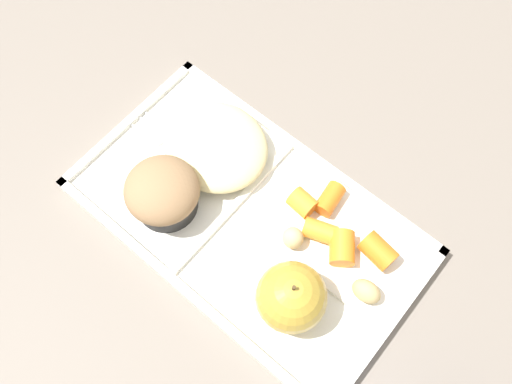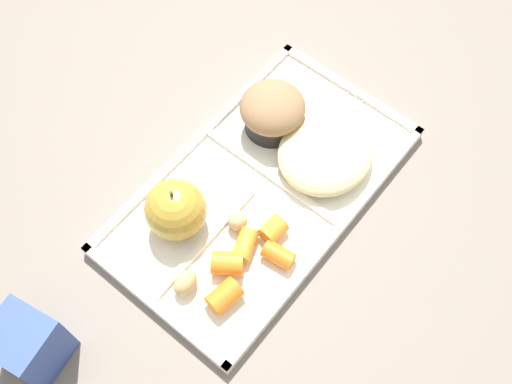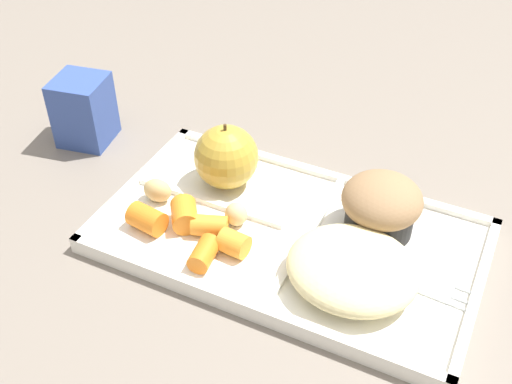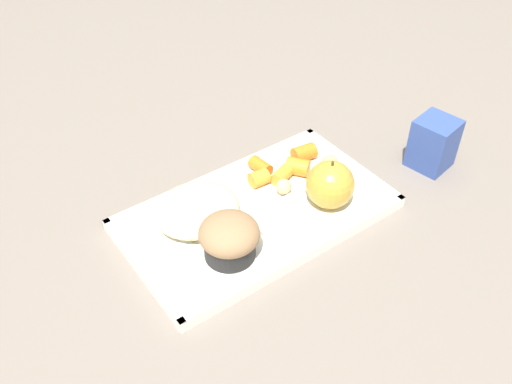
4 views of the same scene
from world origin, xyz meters
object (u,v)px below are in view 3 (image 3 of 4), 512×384
(bran_muffin, at_px, (381,206))
(milk_carton, at_px, (84,110))
(lunch_tray, at_px, (289,237))
(green_apple, at_px, (226,157))
(plastic_fork, at_px, (413,282))

(bran_muffin, distance_m, milk_carton, 0.39)
(milk_carton, bearing_deg, lunch_tray, -21.81)
(green_apple, xyz_separation_m, milk_carton, (-0.21, 0.02, -0.01))
(plastic_fork, xyz_separation_m, milk_carton, (-0.45, 0.07, 0.03))
(lunch_tray, bearing_deg, bran_muffin, 30.10)
(lunch_tray, xyz_separation_m, bran_muffin, (0.08, 0.05, 0.04))
(lunch_tray, distance_m, plastic_fork, 0.14)
(green_apple, relative_size, bran_muffin, 0.96)
(green_apple, bearing_deg, milk_carton, 175.67)
(lunch_tray, distance_m, bran_muffin, 0.10)
(green_apple, relative_size, milk_carton, 0.92)
(bran_muffin, bearing_deg, milk_carton, 177.66)
(lunch_tray, xyz_separation_m, green_apple, (-0.10, 0.05, 0.04))
(green_apple, xyz_separation_m, plastic_fork, (0.24, -0.06, -0.04))
(bran_muffin, height_order, plastic_fork, bran_muffin)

